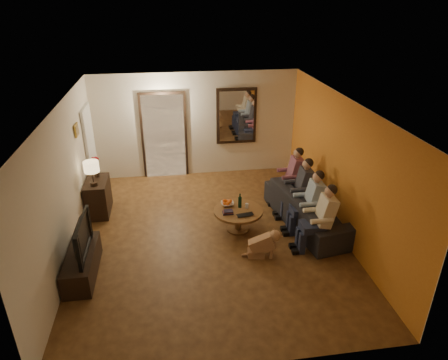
{
  "coord_description": "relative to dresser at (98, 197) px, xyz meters",
  "views": [
    {
      "loc": [
        -0.69,
        -6.49,
        4.33
      ],
      "look_at": [
        0.3,
        0.3,
        1.05
      ],
      "focal_mm": 32.0,
      "sensor_mm": 36.0,
      "label": 1
    }
  ],
  "objects": [
    {
      "name": "person_d",
      "position": [
        4.17,
        -0.17,
        0.23
      ],
      "size": [
        0.6,
        0.4,
        1.2
      ],
      "primitive_type": null,
      "color": "tan",
      "rests_on": "sofa"
    },
    {
      "name": "sofa",
      "position": [
        4.27,
        -1.07,
        -0.02
      ],
      "size": [
        2.49,
        1.32,
        0.69
      ],
      "primitive_type": "imported",
      "rotation": [
        0.0,
        0.0,
        1.74
      ],
      "color": "black",
      "rests_on": "floor"
    },
    {
      "name": "bowl",
      "position": [
        2.63,
        -0.9,
        0.11
      ],
      "size": [
        0.26,
        0.26,
        0.06
      ],
      "primitive_type": "imported",
      "color": "white",
      "rests_on": "coffee_table"
    },
    {
      "name": "person_c",
      "position": [
        4.17,
        -0.77,
        0.23
      ],
      "size": [
        0.6,
        0.4,
        1.2
      ],
      "primitive_type": null,
      "color": "tan",
      "rests_on": "sofa"
    },
    {
      "name": "tv_stand",
      "position": [
        0.0,
        -2.1,
        -0.15
      ],
      "size": [
        0.45,
        1.29,
        0.43
      ],
      "primitive_type": "cube",
      "color": "black",
      "rests_on": "floor"
    },
    {
      "name": "book_stack",
      "position": [
        2.59,
        -1.22,
        0.11
      ],
      "size": [
        0.2,
        0.15,
        0.07
      ],
      "primitive_type": null,
      "color": "black",
      "rests_on": "coffee_table"
    },
    {
      "name": "floor",
      "position": [
        2.25,
        -1.28,
        -0.37
      ],
      "size": [
        5.0,
        6.0,
        0.01
      ],
      "primitive_type": "cube",
      "color": "#492B13",
      "rests_on": "ground"
    },
    {
      "name": "laptop",
      "position": [
        2.91,
        -1.4,
        0.09
      ],
      "size": [
        0.36,
        0.26,
        0.03
      ],
      "primitive_type": "imported",
      "rotation": [
        0.0,
        0.0,
        0.16
      ],
      "color": "black",
      "rests_on": "coffee_table"
    },
    {
      "name": "oranges",
      "position": [
        2.63,
        -0.9,
        0.18
      ],
      "size": [
        0.2,
        0.2,
        0.08
      ],
      "primitive_type": null,
      "color": "#DA5712",
      "rests_on": "bowl"
    },
    {
      "name": "back_wall",
      "position": [
        2.25,
        1.72,
        0.93
      ],
      "size": [
        5.0,
        0.02,
        2.6
      ],
      "primitive_type": "cube",
      "color": "beige",
      "rests_on": "floor"
    },
    {
      "name": "coffee_table",
      "position": [
        2.81,
        -1.12,
        -0.15
      ],
      "size": [
        1.12,
        1.12,
        0.45
      ],
      "primitive_type": "cylinder",
      "rotation": [
        0.0,
        0.0,
        0.18
      ],
      "color": "brown",
      "rests_on": "floor"
    },
    {
      "name": "framed_art",
      "position": [
        -0.22,
        0.02,
        1.48
      ],
      "size": [
        0.03,
        0.28,
        0.24
      ],
      "primitive_type": "cube",
      "color": "#B28C33",
      "rests_on": "left_wall"
    },
    {
      "name": "white_door",
      "position": [
        -0.21,
        1.02,
        0.65
      ],
      "size": [
        0.06,
        0.85,
        2.04
      ],
      "primitive_type": "cube",
      "color": "white",
      "rests_on": "floor"
    },
    {
      "name": "art_canvas",
      "position": [
        -0.21,
        0.02,
        1.48
      ],
      "size": [
        0.01,
        0.22,
        0.18
      ],
      "primitive_type": "cube",
      "color": "brown",
      "rests_on": "left_wall"
    },
    {
      "name": "person_b",
      "position": [
        4.17,
        -1.37,
        0.23
      ],
      "size": [
        0.6,
        0.4,
        1.2
      ],
      "primitive_type": null,
      "color": "tan",
      "rests_on": "sofa"
    },
    {
      "name": "mirror_frame",
      "position": [
        3.25,
        1.68,
        1.13
      ],
      "size": [
        1.0,
        0.05,
        1.4
      ],
      "primitive_type": "cube",
      "color": "black",
      "rests_on": "back_wall"
    },
    {
      "name": "table_lamp",
      "position": [
        0.0,
        -0.22,
        0.64
      ],
      "size": [
        0.3,
        0.3,
        0.54
      ],
      "primitive_type": null,
      "color": "beige",
      "rests_on": "dresser"
    },
    {
      "name": "dresser",
      "position": [
        0.0,
        0.0,
        0.0
      ],
      "size": [
        0.45,
        0.83,
        0.74
      ],
      "primitive_type": "cube",
      "color": "black",
      "rests_on": "floor"
    },
    {
      "name": "fridge_glimpse",
      "position": [
        1.7,
        1.71,
        0.53
      ],
      "size": [
        0.45,
        0.03,
        1.7
      ],
      "primitive_type": "cube",
      "color": "silver",
      "rests_on": "floor"
    },
    {
      "name": "dog",
      "position": [
        3.07,
        -2.05,
        -0.09
      ],
      "size": [
        0.59,
        0.31,
        0.56
      ],
      "primitive_type": null,
      "rotation": [
        0.0,
        0.0,
        -0.13
      ],
      "color": "#9D6F48",
      "rests_on": "floor"
    },
    {
      "name": "wine_glass",
      "position": [
        2.99,
        -1.07,
        0.13
      ],
      "size": [
        0.06,
        0.06,
        0.1
      ],
      "primitive_type": "cylinder",
      "color": "silver",
      "rests_on": "coffee_table"
    },
    {
      "name": "ceiling",
      "position": [
        2.25,
        -1.28,
        2.23
      ],
      "size": [
        5.0,
        6.0,
        0.01
      ],
      "primitive_type": "cube",
      "color": "white",
      "rests_on": "back_wall"
    },
    {
      "name": "tv",
      "position": [
        0.0,
        -2.1,
        0.36
      ],
      "size": [
        1.05,
        0.14,
        0.61
      ],
      "primitive_type": "imported",
      "rotation": [
        0.0,
        0.0,
        1.57
      ],
      "color": "black",
      "rests_on": "tv_stand"
    },
    {
      "name": "left_wall",
      "position": [
        -0.25,
        -1.28,
        0.93
      ],
      "size": [
        0.02,
        6.0,
        2.6
      ],
      "primitive_type": "cube",
      "color": "beige",
      "rests_on": "floor"
    },
    {
      "name": "wine_bottle",
      "position": [
        2.86,
        -1.02,
        0.23
      ],
      "size": [
        0.07,
        0.07,
        0.31
      ],
      "primitive_type": null,
      "color": "black",
      "rests_on": "coffee_table"
    },
    {
      "name": "front_wall",
      "position": [
        2.25,
        -4.28,
        0.93
      ],
      "size": [
        5.0,
        0.02,
        2.6
      ],
      "primitive_type": "cube",
      "color": "beige",
      "rests_on": "floor"
    },
    {
      "name": "kitchen_doorway",
      "position": [
        1.45,
        1.7,
        0.68
      ],
      "size": [
        1.0,
        0.06,
        2.1
      ],
      "primitive_type": "cube",
      "color": "#FFE0A5",
      "rests_on": "floor"
    },
    {
      "name": "door_trim",
      "position": [
        1.45,
        1.69,
        0.68
      ],
      "size": [
        1.12,
        0.04,
        2.22
      ],
      "primitive_type": "cube",
      "color": "black",
      "rests_on": "floor"
    },
    {
      "name": "orange_accent",
      "position": [
        4.74,
        -1.28,
        0.93
      ],
      "size": [
        0.01,
        6.0,
        2.6
      ],
      "primitive_type": "cube",
      "color": "orange",
      "rests_on": "right_wall"
    },
    {
      "name": "right_wall",
      "position": [
        4.75,
        -1.28,
        0.93
      ],
      "size": [
        0.02,
        6.0,
        2.6
      ],
      "primitive_type": "cube",
      "color": "beige",
      "rests_on": "floor"
    },
    {
      "name": "flower_vase",
      "position": [
        0.0,
        0.22,
        0.59
      ],
      "size": [
        0.14,
        0.14,
        0.44
      ],
      "primitive_type": null,
      "color": "#B0121D",
      "rests_on": "dresser"
    },
    {
      "name": "person_a",
      "position": [
        4.17,
        -1.97,
        0.23
      ],
      "size": [
        0.6,
        0.4,
        1.2
      ],
      "primitive_type": null,
      "color": "tan",
      "rests_on": "sofa"
    },
    {
      "name": "mirror_glass",
      "position": [
        3.25,
        1.65,
        1.13
      ],
      "size": [
        0.86,
        0.02,
        1.26
      ],
      "primitive_type": "cube",
      "color": "white",
      "rests_on": "back_wall"
    }
  ]
}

